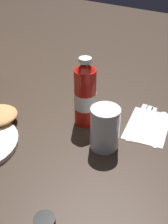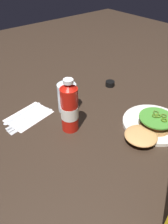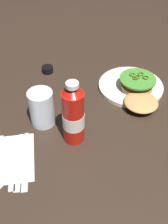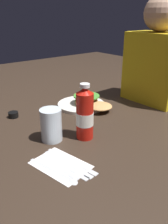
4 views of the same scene
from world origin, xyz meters
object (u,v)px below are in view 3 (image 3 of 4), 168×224
at_px(ketchup_bottle, 72,116).
at_px(steak_knife, 17,164).
at_px(water_glass, 40,108).
at_px(burger_sandwich, 137,90).
at_px(condiment_cup, 47,69).
at_px(napkin, 12,158).
at_px(table_knife, 24,163).
at_px(dinner_plate, 130,86).
at_px(fork_utensil, 5,163).
at_px(butter_knife, 11,164).

height_order(ketchup_bottle, steak_knife, ketchup_bottle).
height_order(water_glass, steak_knife, water_glass).
bearing_deg(ketchup_bottle, burger_sandwich, 134.19).
relative_size(condiment_cup, napkin, 0.25).
bearing_deg(table_knife, condiment_cup, -179.62).
distance_m(dinner_plate, steak_knife, 0.53).
relative_size(fork_utensil, butter_knife, 0.89).
bearing_deg(napkin, ketchup_bottle, 117.11).
bearing_deg(water_glass, steak_knife, -13.87).
bearing_deg(table_knife, burger_sandwich, 132.31).
xyz_separation_m(ketchup_bottle, butter_knife, (0.12, -0.17, -0.09)).
bearing_deg(napkin, steak_knife, 44.41).
bearing_deg(condiment_cup, dinner_plate, 75.04).
height_order(burger_sandwich, table_knife, burger_sandwich).
relative_size(burger_sandwich, ketchup_bottle, 1.03).
distance_m(condiment_cup, table_knife, 0.47).
relative_size(water_glass, fork_utensil, 0.70).
height_order(water_glass, butter_knife, water_glass).
relative_size(burger_sandwich, napkin, 1.24).
distance_m(fork_utensil, table_knife, 0.06).
bearing_deg(steak_knife, ketchup_bottle, 126.22).
xyz_separation_m(condiment_cup, napkin, (0.46, -0.04, -0.01)).
relative_size(napkin, steak_knife, 0.86).
height_order(ketchup_bottle, butter_knife, ketchup_bottle).
bearing_deg(water_glass, fork_utensil, -24.41).
relative_size(ketchup_bottle, water_glass, 1.74).
bearing_deg(steak_knife, napkin, -135.59).
bearing_deg(butter_knife, condiment_cup, 176.07).
bearing_deg(burger_sandwich, butter_knife, -49.89).
distance_m(ketchup_bottle, napkin, 0.22).
bearing_deg(condiment_cup, ketchup_bottle, 20.95).
bearing_deg(napkin, burger_sandwich, 127.54).
distance_m(dinner_plate, water_glass, 0.38).
bearing_deg(table_knife, dinner_plate, 138.60).
bearing_deg(table_knife, steak_knife, -79.82).
relative_size(ketchup_bottle, butter_knife, 1.09).
relative_size(steak_knife, table_knife, 0.98).
bearing_deg(table_knife, butter_knife, -80.38).
xyz_separation_m(burger_sandwich, table_knife, (0.33, -0.36, -0.03)).
bearing_deg(ketchup_bottle, steak_knife, -53.78).
bearing_deg(table_knife, napkin, -115.26).
height_order(napkin, fork_utensil, fork_utensil).
bearing_deg(butter_knife, dinner_plate, 136.15).
distance_m(ketchup_bottle, condiment_cup, 0.40).
xyz_separation_m(fork_utensil, steak_knife, (0.00, 0.04, 0.00)).
xyz_separation_m(water_glass, condiment_cup, (-0.30, -0.03, -0.05)).
bearing_deg(butter_knife, burger_sandwich, 130.11).
bearing_deg(water_glass, ketchup_bottle, 58.47).
relative_size(burger_sandwich, table_knife, 1.04).
bearing_deg(steak_knife, condiment_cup, 178.12).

